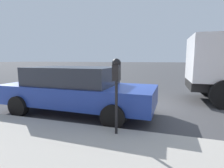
# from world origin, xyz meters

# --- Properties ---
(ground_plane) EXTENTS (220.00, 220.00, 0.00)m
(ground_plane) POSITION_xyz_m (0.00, 0.00, 0.00)
(ground_plane) COLOR #424244
(parking_meter) EXTENTS (0.21, 0.19, 1.65)m
(parking_meter) POSITION_xyz_m (-2.50, -0.01, 1.38)
(parking_meter) COLOR black
(parking_meter) RESTS_ON sidewalk
(car_blue) EXTENTS (2.21, 5.01, 1.51)m
(car_blue) POSITION_xyz_m (-1.02, 1.79, 0.79)
(car_blue) COLOR navy
(car_blue) RESTS_ON ground_plane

